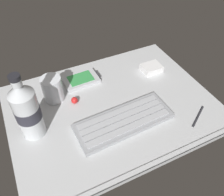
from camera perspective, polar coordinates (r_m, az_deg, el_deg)
ground_plane at (r=74.65cm, az=0.08°, el=-2.27°), size 64.00×48.00×2.80cm
keyboard at (r=68.78cm, az=3.02°, el=-5.57°), size 29.44×12.21×1.70cm
handheld_device at (r=82.52cm, az=-7.57°, el=4.49°), size 12.96×7.94×1.50cm
juice_cup at (r=75.60cm, az=-14.34°, el=1.96°), size 6.40×6.40×8.50cm
water_bottle at (r=64.29cm, az=-20.16°, el=-2.83°), size 6.73×6.73×20.80cm
charger_block at (r=87.32cm, az=9.64°, el=7.24°), size 7.01×5.62×2.40cm
trackball_mouse at (r=74.84cm, az=-9.19°, el=-0.55°), size 2.20×2.20×2.20cm
stylus_pen at (r=75.20cm, az=20.39°, el=-4.10°), size 8.46×5.58×0.70cm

